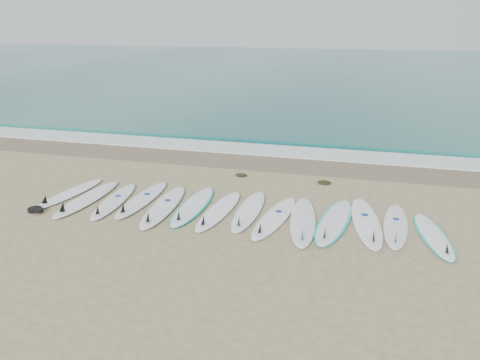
% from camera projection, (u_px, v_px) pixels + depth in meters
% --- Properties ---
extents(ground, '(120.00, 120.00, 0.00)m').
position_uv_depth(ground, '(232.00, 213.00, 11.01)').
color(ground, '#978662').
extents(ocean, '(120.00, 55.00, 0.03)m').
position_uv_depth(ocean, '(331.00, 69.00, 40.69)').
color(ocean, '#1E645F').
rests_on(ocean, ground).
extents(wet_sand_band, '(120.00, 1.80, 0.01)m').
position_uv_depth(wet_sand_band, '(267.00, 163.00, 14.75)').
color(wet_sand_band, '#6E5F49').
rests_on(wet_sand_band, ground).
extents(foam_band, '(120.00, 1.40, 0.04)m').
position_uv_depth(foam_band, '(275.00, 151.00, 16.03)').
color(foam_band, silver).
rests_on(foam_band, ground).
extents(wave_crest, '(120.00, 1.00, 0.10)m').
position_uv_depth(wave_crest, '(282.00, 139.00, 17.39)').
color(wave_crest, '#1E645F').
rests_on(wave_crest, ground).
extents(surfboard_0, '(0.85, 2.42, 0.30)m').
position_uv_depth(surfboard_0, '(69.00, 193.00, 12.08)').
color(surfboard_0, white).
rests_on(surfboard_0, ground).
extents(surfboard_1, '(0.67, 2.70, 0.34)m').
position_uv_depth(surfboard_1, '(86.00, 199.00, 11.69)').
color(surfboard_1, white).
rests_on(surfboard_1, ground).
extents(surfboard_2, '(0.76, 2.52, 0.32)m').
position_uv_depth(surfboard_2, '(113.00, 202.00, 11.54)').
color(surfboard_2, white).
rests_on(surfboard_2, ground).
extents(surfboard_3, '(0.59, 2.64, 0.34)m').
position_uv_depth(surfboard_3, '(141.00, 200.00, 11.65)').
color(surfboard_3, white).
rests_on(surfboard_3, ground).
extents(surfboard_4, '(0.76, 2.81, 0.36)m').
position_uv_depth(surfboard_4, '(163.00, 207.00, 11.20)').
color(surfboard_4, white).
rests_on(surfboard_4, ground).
extents(surfboard_5, '(0.64, 2.62, 0.33)m').
position_uv_depth(surfboard_5, '(193.00, 206.00, 11.29)').
color(surfboard_5, white).
rests_on(surfboard_5, ground).
extents(surfboard_6, '(0.74, 2.59, 0.33)m').
position_uv_depth(surfboard_6, '(218.00, 211.00, 10.98)').
color(surfboard_6, white).
rests_on(surfboard_6, ground).
extents(surfboard_7, '(0.54, 2.58, 0.33)m').
position_uv_depth(surfboard_7, '(248.00, 211.00, 10.98)').
color(surfboard_7, white).
rests_on(surfboard_7, ground).
extents(surfboard_8, '(0.94, 2.68, 0.34)m').
position_uv_depth(surfboard_8, '(274.00, 218.00, 10.60)').
color(surfboard_8, white).
rests_on(surfboard_8, ground).
extents(surfboard_9, '(0.87, 2.81, 0.35)m').
position_uv_depth(surfboard_9, '(303.00, 221.00, 10.42)').
color(surfboard_9, white).
rests_on(surfboard_9, ground).
extents(surfboard_10, '(1.02, 2.79, 0.35)m').
position_uv_depth(surfboard_10, '(334.00, 221.00, 10.44)').
color(surfboard_10, white).
rests_on(surfboard_10, ground).
extents(surfboard_11, '(0.95, 2.88, 0.36)m').
position_uv_depth(surfboard_11, '(367.00, 223.00, 10.35)').
color(surfboard_11, white).
rests_on(surfboard_11, ground).
extents(surfboard_12, '(0.67, 2.52, 0.32)m').
position_uv_depth(surfboard_12, '(396.00, 226.00, 10.21)').
color(surfboard_12, white).
rests_on(surfboard_12, ground).
extents(surfboard_13, '(0.92, 2.37, 0.29)m').
position_uv_depth(surfboard_13, '(434.00, 236.00, 9.77)').
color(surfboard_13, white).
rests_on(surfboard_13, ground).
extents(seaweed_near, '(0.35, 0.27, 0.07)m').
position_uv_depth(seaweed_near, '(241.00, 175.00, 13.54)').
color(seaweed_near, black).
rests_on(seaweed_near, ground).
extents(seaweed_far, '(0.38, 0.30, 0.07)m').
position_uv_depth(seaweed_far, '(324.00, 182.00, 12.93)').
color(seaweed_far, black).
rests_on(seaweed_far, ground).
extents(leash_coil, '(0.46, 0.36, 0.11)m').
position_uv_depth(leash_coil, '(36.00, 210.00, 11.07)').
color(leash_coil, black).
rests_on(leash_coil, ground).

